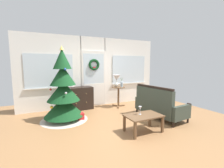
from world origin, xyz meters
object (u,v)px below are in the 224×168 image
at_px(christmas_tree, 63,95).
at_px(flower_vase, 122,84).
at_px(side_table, 118,93).
at_px(gift_box, 80,116).
at_px(settee_sofa, 158,105).
at_px(coffee_table, 143,118).
at_px(dresser_cabinet, 79,98).
at_px(table_lamp, 117,79).
at_px(wine_glass, 140,108).

relative_size(christmas_tree, flower_vase, 5.90).
bearing_deg(side_table, gift_box, -154.47).
distance_m(side_table, gift_box, 1.85).
bearing_deg(settee_sofa, side_table, 106.44).
bearing_deg(side_table, coffee_table, -102.42).
bearing_deg(gift_box, settee_sofa, -21.27).
xyz_separation_m(dresser_cabinet, side_table, (1.39, -0.26, 0.13)).
relative_size(christmas_tree, table_lamp, 4.70).
bearing_deg(settee_sofa, coffee_table, -148.02).
relative_size(table_lamp, wine_glass, 2.26).
distance_m(side_table, coffee_table, 2.24).
xyz_separation_m(table_lamp, wine_glass, (-0.46, -2.15, -0.48)).
height_order(settee_sofa, coffee_table, settee_sofa).
distance_m(dresser_cabinet, side_table, 1.42).
xyz_separation_m(side_table, table_lamp, (-0.06, 0.04, 0.50)).
bearing_deg(gift_box, wine_glass, -50.54).
height_order(dresser_cabinet, side_table, dresser_cabinet).
bearing_deg(wine_glass, dresser_cabinet, 110.15).
bearing_deg(table_lamp, gift_box, -152.46).
height_order(side_table, gift_box, side_table).
relative_size(settee_sofa, coffee_table, 1.85).
height_order(settee_sofa, side_table, settee_sofa).
distance_m(dresser_cabinet, coffee_table, 2.60).
xyz_separation_m(coffee_table, wine_glass, (-0.04, 0.07, 0.20)).
relative_size(settee_sofa, side_table, 2.13).
height_order(flower_vase, gift_box, flower_vase).
bearing_deg(dresser_cabinet, settee_sofa, -44.78).
relative_size(table_lamp, coffee_table, 0.52).
distance_m(settee_sofa, coffee_table, 1.12).
bearing_deg(dresser_cabinet, christmas_tree, -126.90).
bearing_deg(coffee_table, settee_sofa, 31.98).
height_order(table_lamp, gift_box, table_lamp).
relative_size(dresser_cabinet, flower_vase, 2.64).
xyz_separation_m(coffee_table, gift_box, (-1.14, 1.41, -0.24)).
distance_m(christmas_tree, coffee_table, 2.25).
distance_m(table_lamp, wine_glass, 2.25).
xyz_separation_m(table_lamp, coffee_table, (-0.42, -2.22, -0.68)).
height_order(side_table, flower_vase, flower_vase).
height_order(dresser_cabinet, gift_box, dresser_cabinet).
height_order(dresser_cabinet, table_lamp, table_lamp).
xyz_separation_m(christmas_tree, dresser_cabinet, (0.64, 0.85, -0.34)).
distance_m(settee_sofa, gift_box, 2.26).
distance_m(christmas_tree, gift_box, 0.77).
bearing_deg(wine_glass, table_lamp, 77.78).
xyz_separation_m(christmas_tree, settee_sofa, (2.50, -1.00, -0.35)).
bearing_deg(side_table, settee_sofa, -73.56).
height_order(christmas_tree, settee_sofa, christmas_tree).
height_order(settee_sofa, gift_box, settee_sofa).
distance_m(dresser_cabinet, table_lamp, 1.49).
bearing_deg(dresser_cabinet, side_table, -10.56).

